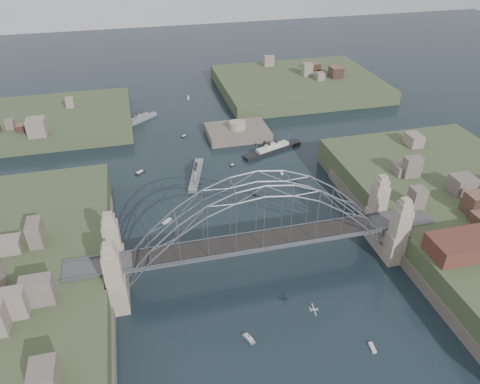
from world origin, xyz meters
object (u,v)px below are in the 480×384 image
object	(u,v)px
bridge	(260,226)
naval_cruiser_far	(140,119)
fort_island	(238,137)
wharf_shed	(474,243)
ocean_liner	(272,149)
naval_cruiser_near	(196,174)

from	to	relation	value
bridge	naval_cruiser_far	xyz separation A→B (m)	(-21.72, 91.72, -11.49)
naval_cruiser_far	bridge	bearing A→B (deg)	-76.68
fort_island	wharf_shed	xyz separation A→B (m)	(32.00, -84.00, 10.34)
fort_island	ocean_liner	size ratio (longest dim) A/B	0.98
naval_cruiser_far	ocean_liner	size ratio (longest dim) A/B	0.62
fort_island	naval_cruiser_far	size ratio (longest dim) A/B	1.59
wharf_shed	naval_cruiser_far	bearing A→B (deg)	121.87
naval_cruiser_far	fort_island	bearing A→B (deg)	-32.79
fort_island	wharf_shed	size ratio (longest dim) A/B	1.10
fort_island	naval_cruiser_near	size ratio (longest dim) A/B	1.15
naval_cruiser_near	ocean_liner	xyz separation A→B (m)	(27.97, 10.31, -0.03)
naval_cruiser_near	naval_cruiser_far	xyz separation A→B (m)	(-14.38, 46.89, -0.06)
naval_cruiser_far	naval_cruiser_near	bearing A→B (deg)	-72.95
bridge	fort_island	distance (m)	72.14
fort_island	bridge	bearing A→B (deg)	-99.73
wharf_shed	naval_cruiser_far	xyz separation A→B (m)	(-65.72, 105.72, -9.16)
naval_cruiser_far	ocean_liner	bearing A→B (deg)	-40.82
bridge	ocean_liner	bearing A→B (deg)	69.49
wharf_shed	ocean_liner	bearing A→B (deg)	108.67
fort_island	naval_cruiser_far	bearing A→B (deg)	147.21
bridge	ocean_liner	size ratio (longest dim) A/B	3.74
fort_island	wharf_shed	distance (m)	90.48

